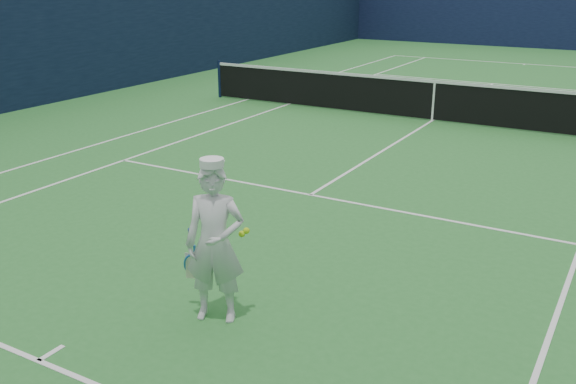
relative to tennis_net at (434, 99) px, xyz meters
The scene contains 5 objects.
ground 0.55m from the tennis_net, ahead, with size 80.00×80.00×0.00m, color #2C742F.
court_markings 0.55m from the tennis_net, ahead, with size 11.03×23.83×0.01m.
windscreen_fence 1.45m from the tennis_net, ahead, with size 20.12×36.12×4.00m.
tennis_net is the anchor object (origin of this frame).
tennis_player 10.42m from the tennis_net, 84.56° to the right, with size 0.85×0.61×1.75m.
Camera 1 is at (4.63, -15.22, 3.48)m, focal length 40.00 mm.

